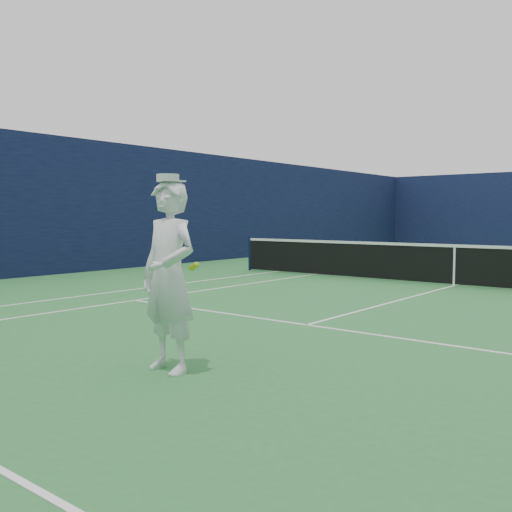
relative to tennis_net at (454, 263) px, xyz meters
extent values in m
plane|color=#2A6F34|center=(0.00, 0.00, -0.55)|extent=(80.00, 80.00, 0.00)
cube|color=white|center=(-5.49, 0.00, -0.55)|extent=(0.06, 23.83, 0.01)
cube|color=white|center=(-4.12, 0.00, -0.55)|extent=(0.06, 23.77, 0.01)
cube|color=white|center=(0.00, -6.40, -0.55)|extent=(8.23, 0.06, 0.01)
cube|color=white|center=(0.00, 0.00, -0.55)|extent=(0.06, 12.80, 0.01)
cube|color=#0F1639|center=(-10.00, 0.00, 1.45)|extent=(0.12, 36.12, 4.00)
cylinder|color=#141E4C|center=(-6.40, 0.00, -0.02)|extent=(0.09, 0.09, 1.07)
cube|color=black|center=(0.00, 0.00, -0.05)|extent=(12.79, 0.02, 0.92)
cube|color=white|center=(0.00, 0.00, 0.42)|extent=(12.79, 0.04, 0.07)
cube|color=white|center=(0.00, 0.00, -0.08)|extent=(0.05, 0.03, 0.94)
imported|color=white|center=(0.29, -9.51, 0.48)|extent=(0.78, 0.53, 2.07)
cylinder|color=white|center=(0.29, -9.51, 1.54)|extent=(0.24, 0.24, 0.08)
cube|color=white|center=(0.30, -9.38, 1.51)|extent=(0.18, 0.11, 0.02)
cylinder|color=navy|center=(0.01, -9.42, 0.52)|extent=(0.04, 0.09, 0.22)
cube|color=#1E48A6|center=(0.01, -9.36, 0.34)|extent=(0.02, 0.02, 0.14)
torus|color=#1E48A6|center=(0.02, -9.30, 0.14)|extent=(0.30, 0.11, 0.29)
cube|color=beige|center=(0.02, -9.30, 0.14)|extent=(0.22, 0.02, 0.30)
sphere|color=#BBD918|center=(0.55, -9.43, 0.58)|extent=(0.07, 0.07, 0.07)
sphere|color=#BBD918|center=(0.60, -9.41, 0.61)|extent=(0.07, 0.07, 0.07)
camera|label=1|loc=(4.84, -13.68, 1.13)|focal=40.00mm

